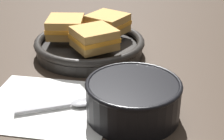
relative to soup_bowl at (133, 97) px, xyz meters
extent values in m
plane|color=#382B21|center=(-0.06, 0.07, -0.04)|extent=(4.00, 4.00, 0.00)
cube|color=white|center=(-0.16, 0.01, -0.04)|extent=(0.24, 0.20, 0.00)
cylinder|color=black|center=(0.00, 0.00, -0.01)|extent=(0.16, 0.16, 0.07)
cylinder|color=#DB5B1E|center=(0.00, 0.00, 0.01)|extent=(0.14, 0.14, 0.01)
torus|color=black|center=(0.00, 0.00, 0.03)|extent=(0.17, 0.17, 0.01)
cube|color=#9E9EA3|center=(-0.16, -0.02, -0.03)|extent=(0.09, 0.05, 0.01)
ellipsoid|color=#9E9EA3|center=(-0.09, 0.02, -0.03)|extent=(0.05, 0.05, 0.01)
cylinder|color=black|center=(-0.14, 0.25, -0.03)|extent=(0.26, 0.26, 0.02)
torus|color=black|center=(-0.14, 0.25, -0.01)|extent=(0.27, 0.27, 0.02)
cube|color=#C18E47|center=(-0.11, 0.20, 0.01)|extent=(0.12, 0.12, 0.02)
cube|color=orange|center=(-0.11, 0.20, 0.03)|extent=(0.12, 0.12, 0.01)
cube|color=#C18E47|center=(-0.11, 0.20, 0.04)|extent=(0.12, 0.12, 0.02)
cube|color=#C18E47|center=(-0.10, 0.30, 0.01)|extent=(0.11, 0.11, 0.02)
cube|color=orange|center=(-0.10, 0.30, 0.03)|extent=(0.12, 0.12, 0.01)
cube|color=#C18E47|center=(-0.10, 0.30, 0.04)|extent=(0.11, 0.11, 0.02)
cube|color=#C18E47|center=(-0.20, 0.26, 0.01)|extent=(0.10, 0.10, 0.02)
cube|color=orange|center=(-0.20, 0.26, 0.03)|extent=(0.10, 0.10, 0.01)
cube|color=#C18E47|center=(-0.20, 0.26, 0.04)|extent=(0.10, 0.10, 0.02)
camera|label=1|loc=(0.05, -0.51, 0.31)|focal=55.00mm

